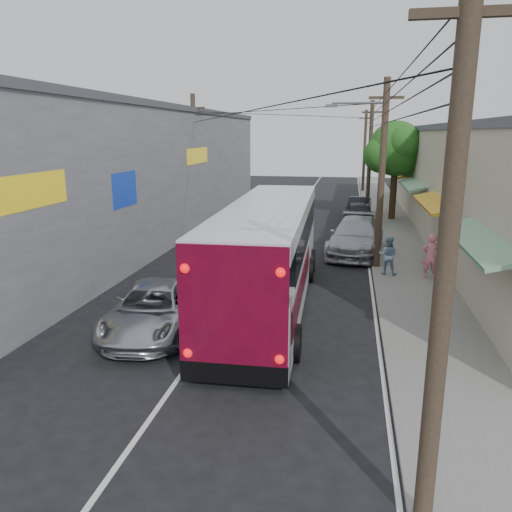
{
  "coord_description": "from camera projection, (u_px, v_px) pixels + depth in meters",
  "views": [
    {
      "loc": [
        3.89,
        -8.77,
        5.82
      ],
      "look_at": [
        0.87,
        7.35,
        1.75
      ],
      "focal_mm": 35.0,
      "sensor_mm": 36.0,
      "label": 1
    }
  ],
  "objects": [
    {
      "name": "building_left",
      "position": [
        128.0,
        172.0,
        28.27
      ],
      "size": [
        7.2,
        36.0,
        7.25
      ],
      "color": "gray",
      "rests_on": "ground"
    },
    {
      "name": "sidewalk",
      "position": [
        394.0,
        237.0,
        28.37
      ],
      "size": [
        3.0,
        80.0,
        0.12
      ],
      "primitive_type": "cube",
      "color": "slate",
      "rests_on": "ground"
    },
    {
      "name": "pedestrian_near",
      "position": [
        430.0,
        256.0,
        19.97
      ],
      "size": [
        0.66,
        0.44,
        1.8
      ],
      "primitive_type": "imported",
      "rotation": [
        0.0,
        0.0,
        3.13
      ],
      "color": "pink",
      "rests_on": "sidewalk"
    },
    {
      "name": "ground",
      "position": [
        151.0,
        418.0,
        10.46
      ],
      "size": [
        120.0,
        120.0,
        0.0
      ],
      "primitive_type": "plane",
      "color": "black",
      "rests_on": "ground"
    },
    {
      "name": "jeepney",
      "position": [
        154.0,
        309.0,
        14.91
      ],
      "size": [
        2.85,
        5.26,
        1.4
      ],
      "primitive_type": "imported",
      "rotation": [
        0.0,
        0.0,
        0.11
      ],
      "color": "#B8BAC0",
      "rests_on": "ground"
    },
    {
      "name": "parked_car_far",
      "position": [
        359.0,
        207.0,
        35.24
      ],
      "size": [
        1.86,
        4.31,
        1.38
      ],
      "primitive_type": "imported",
      "rotation": [
        0.0,
        0.0,
        -0.1
      ],
      "color": "black",
      "rests_on": "ground"
    },
    {
      "name": "coach_bus",
      "position": [
        269.0,
        253.0,
        16.99
      ],
      "size": [
        3.1,
        12.31,
        3.52
      ],
      "rotation": [
        0.0,
        0.0,
        0.03
      ],
      "color": "silver",
      "rests_on": "ground"
    },
    {
      "name": "pedestrian_far",
      "position": [
        388.0,
        255.0,
        20.48
      ],
      "size": [
        0.88,
        0.75,
        1.6
      ],
      "primitive_type": "imported",
      "rotation": [
        0.0,
        0.0,
        2.94
      ],
      "color": "#85A7C2",
      "rests_on": "sidewalk"
    },
    {
      "name": "building_right",
      "position": [
        475.0,
        180.0,
        28.74
      ],
      "size": [
        7.09,
        40.0,
        6.25
      ],
      "color": "#B7B191",
      "rests_on": "ground"
    },
    {
      "name": "utility_poles",
      "position": [
        337.0,
        163.0,
        28.31
      ],
      "size": [
        11.8,
        45.28,
        8.0
      ],
      "color": "#473828",
      "rests_on": "ground"
    },
    {
      "name": "parked_suv",
      "position": [
        356.0,
        236.0,
        24.52
      ],
      "size": [
        3.07,
        6.16,
        1.72
      ],
      "primitive_type": "imported",
      "rotation": [
        0.0,
        0.0,
        -0.11
      ],
      "color": "#A7A6AF",
      "rests_on": "ground"
    },
    {
      "name": "parked_car_mid",
      "position": [
        360.0,
        214.0,
        31.72
      ],
      "size": [
        1.88,
        4.48,
        1.51
      ],
      "primitive_type": "imported",
      "rotation": [
        0.0,
        0.0,
        0.02
      ],
      "color": "black",
      "rests_on": "ground"
    },
    {
      "name": "street_tree",
      "position": [
        397.0,
        151.0,
        32.94
      ],
      "size": [
        4.4,
        4.0,
        6.6
      ],
      "color": "#3F2B19",
      "rests_on": "ground"
    }
  ]
}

